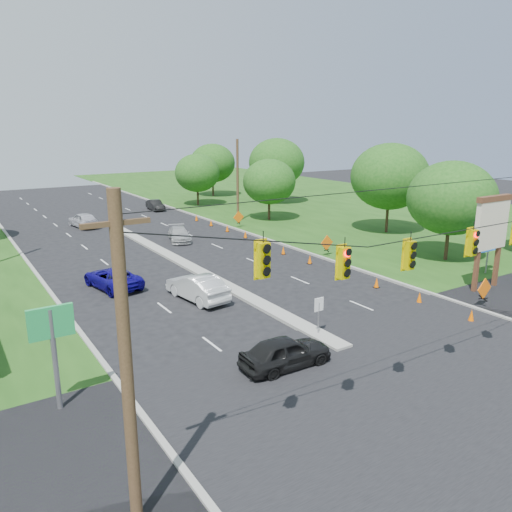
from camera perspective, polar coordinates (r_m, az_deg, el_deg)
ground at (r=22.05m, az=17.37°, el=-14.02°), size 160.00×160.00×0.00m
grass_right at (r=56.45m, az=21.68°, el=3.05°), size 40.00×160.00×0.06m
cross_street at (r=22.05m, az=17.37°, el=-14.02°), size 160.00×14.00×0.02m
curb_left at (r=43.60m, az=-24.85°, el=-0.45°), size 0.25×110.00×0.16m
curb_right at (r=50.20m, az=-1.51°, el=2.76°), size 0.25×110.00×0.16m
median at (r=37.85m, az=-7.53°, el=-1.33°), size 1.00×34.00×0.18m
median_sign at (r=25.27m, az=7.19°, el=-6.02°), size 0.55×0.06×2.05m
signal_span at (r=19.59m, az=20.60°, el=-2.20°), size 25.60×0.32×9.00m
utility_pole_far_right at (r=54.96m, az=-2.11°, el=8.54°), size 0.28×0.28×9.00m
pylon_sign at (r=35.36m, az=25.28°, el=2.92°), size 5.90×2.30×6.12m
cone_0 at (r=29.70m, az=23.40°, el=-6.26°), size 0.32×0.32×0.70m
cone_1 at (r=31.62m, az=18.18°, el=-4.52°), size 0.32×0.32×0.70m
cone_2 at (r=33.79m, az=13.61°, el=-2.97°), size 0.32×0.32×0.70m
cone_3 at (r=36.17m, az=9.64°, el=-1.59°), size 0.32×0.32×0.70m
cone_4 at (r=38.72m, az=6.17°, el=-0.39°), size 0.32×0.32×0.70m
cone_5 at (r=41.41m, az=3.14°, el=0.67°), size 0.32×0.32×0.70m
cone_6 at (r=44.21m, az=0.49°, el=1.59°), size 0.32×0.32×0.70m
cone_7 at (r=47.41m, az=-1.22°, el=2.48°), size 0.32×0.32×0.70m
cone_8 at (r=50.37m, az=-3.31°, el=3.18°), size 0.32×0.32×0.70m
cone_9 at (r=53.39m, az=-5.16°, el=3.80°), size 0.32×0.32×0.70m
cone_10 at (r=56.46m, az=-6.82°, el=4.35°), size 0.32×0.32×0.70m
work_sign_0 at (r=32.01m, az=24.63°, el=-3.51°), size 1.27×0.58×1.37m
work_sign_1 at (r=40.86m, az=8.09°, el=1.42°), size 1.27×0.58×1.37m
work_sign_2 at (r=52.03m, az=-2.00°, el=4.40°), size 1.27×0.58×1.37m
tree_7 at (r=41.43m, az=21.43°, el=6.18°), size 6.72×6.72×7.84m
tree_8 at (r=50.73m, az=15.04°, el=8.77°), size 7.56×7.56×8.82m
tree_9 at (r=56.00m, az=1.53°, el=8.49°), size 5.88×5.88×6.86m
tree_10 at (r=68.62m, az=2.39°, el=10.65°), size 7.56×7.56×8.82m
tree_11 at (r=75.96m, az=-4.99°, el=10.53°), size 6.72×6.72×7.84m
tree_12 at (r=67.08m, az=-6.74°, el=9.41°), size 5.88×5.88×6.86m
black_sedan at (r=22.30m, az=3.40°, el=-10.91°), size 4.26×1.77×1.44m
white_sedan at (r=30.70m, az=-6.73°, el=-3.55°), size 2.30×5.01×1.59m
blue_pickup at (r=34.06m, az=-16.08°, el=-2.40°), size 3.11×5.25×1.37m
silver_car_far at (r=46.70m, az=-8.78°, el=2.49°), size 2.99×4.73×1.28m
silver_car_oncoming at (r=55.47m, az=-19.13°, el=3.92°), size 2.50×4.84×1.57m
dark_car_receding at (r=64.64m, az=-11.43°, el=5.73°), size 1.56×3.97×1.29m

